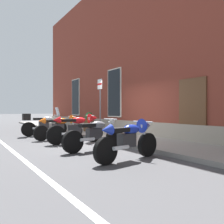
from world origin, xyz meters
name	(u,v)px	position (x,y,z in m)	size (l,w,h in m)	color
ground_plane	(101,142)	(0.00, 0.00, 0.00)	(140.00, 140.00, 0.00)	#424244
sidewalk	(125,138)	(0.00, 1.12, 0.06)	(30.18, 2.24, 0.12)	gray
lane_stripe	(11,149)	(0.00, -3.20, 0.00)	(30.18, 0.12, 0.01)	silver
brick_pub_facade	(190,50)	(0.00, 5.19, 4.25)	(24.18, 6.01, 8.51)	brown
motorcycle_silver_touring	(42,124)	(-3.20, -1.29, 0.55)	(0.62, 2.10, 1.33)	black
motorcycle_orange_sport	(61,126)	(-1.51, -1.02, 0.55)	(0.62, 2.12, 1.00)	black
motorcycle_red_sport	(78,127)	(-0.11, -0.91, 0.58)	(0.62, 2.16, 1.08)	black
motorcycle_grey_naked	(96,134)	(1.53, -1.09, 0.47)	(0.62, 2.16, 0.94)	black
motorcycle_blue_sport	(131,137)	(3.14, -1.04, 0.54)	(0.63, 2.01, 0.98)	black
parking_sign	(100,98)	(-1.36, 0.74, 1.73)	(0.36, 0.07, 2.49)	#4C4C51
barrel_planter	(89,123)	(-3.00, 1.04, 0.54)	(0.59, 0.59, 0.97)	brown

